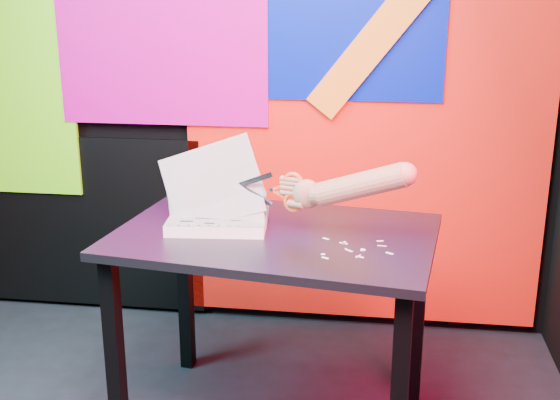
# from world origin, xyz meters

# --- Properties ---
(room) EXTENTS (3.01, 3.01, 2.71)m
(room) POSITION_xyz_m (0.00, 0.00, 1.35)
(room) COLOR black
(room) RESTS_ON ground
(backdrop) EXTENTS (2.88, 0.05, 2.08)m
(backdrop) POSITION_xyz_m (0.06, 1.46, 0.96)
(backdrop) COLOR red
(backdrop) RESTS_ON ground
(work_table) EXTENTS (1.15, 0.85, 0.75)m
(work_table) POSITION_xyz_m (0.37, 0.63, 0.64)
(work_table) COLOR black
(work_table) RESTS_ON ground
(printout_stack) EXTENTS (0.40, 0.28, 0.33)m
(printout_stack) POSITION_xyz_m (0.17, 0.66, 0.78)
(printout_stack) COLOR silver
(printout_stack) RESTS_ON work_table
(scissors) EXTENTS (0.24, 0.08, 0.14)m
(scissors) POSITION_xyz_m (0.42, 0.65, 0.89)
(scissors) COLOR #A2A2AB
(scissors) RESTS_ON printout_stack
(hand_forearm) EXTENTS (0.44, 0.17, 0.19)m
(hand_forearm) POSITION_xyz_m (0.63, 0.59, 0.94)
(hand_forearm) COLOR #A6785A
(hand_forearm) RESTS_ON work_table
(paper_clippings) EXTENTS (0.23, 0.19, 0.00)m
(paper_clippings) POSITION_xyz_m (0.65, 0.51, 0.75)
(paper_clippings) COLOR silver
(paper_clippings) RESTS_ON work_table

